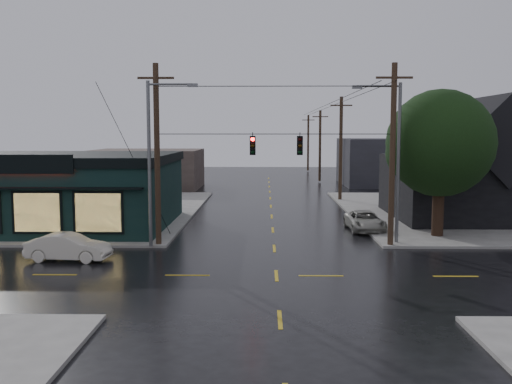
{
  "coord_description": "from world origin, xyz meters",
  "views": [
    {
      "loc": [
        -0.52,
        -25.0,
        6.41
      ],
      "look_at": [
        -0.98,
        4.38,
        3.31
      ],
      "focal_mm": 40.0,
      "sensor_mm": 36.0,
      "label": 1
    }
  ],
  "objects_px": {
    "utility_pole_nw": "(159,246)",
    "utility_pole_ne": "(390,247)",
    "corner_tree": "(440,144)",
    "suv_silver": "(365,221)",
    "sedan_cream": "(68,247)"
  },
  "relations": [
    {
      "from": "sedan_cream",
      "to": "corner_tree",
      "type": "bearing_deg",
      "value": -67.49
    },
    {
      "from": "sedan_cream",
      "to": "suv_silver",
      "type": "height_order",
      "value": "sedan_cream"
    },
    {
      "from": "corner_tree",
      "to": "utility_pole_nw",
      "type": "distance_m",
      "value": 17.66
    },
    {
      "from": "corner_tree",
      "to": "suv_silver",
      "type": "bearing_deg",
      "value": 147.79
    },
    {
      "from": "corner_tree",
      "to": "utility_pole_ne",
      "type": "bearing_deg",
      "value": -140.6
    },
    {
      "from": "corner_tree",
      "to": "utility_pole_nw",
      "type": "height_order",
      "value": "corner_tree"
    },
    {
      "from": "utility_pole_nw",
      "to": "utility_pole_ne",
      "type": "height_order",
      "value": "same"
    },
    {
      "from": "sedan_cream",
      "to": "utility_pole_nw",
      "type": "bearing_deg",
      "value": -41.83
    },
    {
      "from": "utility_pole_ne",
      "to": "suv_silver",
      "type": "xyz_separation_m",
      "value": [
        -0.5,
        5.34,
        0.64
      ]
    },
    {
      "from": "sedan_cream",
      "to": "suv_silver",
      "type": "bearing_deg",
      "value": -56.41
    },
    {
      "from": "utility_pole_nw",
      "to": "suv_silver",
      "type": "distance_m",
      "value": 13.61
    },
    {
      "from": "utility_pole_nw",
      "to": "suv_silver",
      "type": "height_order",
      "value": "utility_pole_nw"
    },
    {
      "from": "corner_tree",
      "to": "utility_pole_nw",
      "type": "relative_size",
      "value": 0.87
    },
    {
      "from": "utility_pole_nw",
      "to": "suv_silver",
      "type": "bearing_deg",
      "value": 23.14
    },
    {
      "from": "utility_pole_nw",
      "to": "utility_pole_ne",
      "type": "relative_size",
      "value": 1.0
    }
  ]
}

